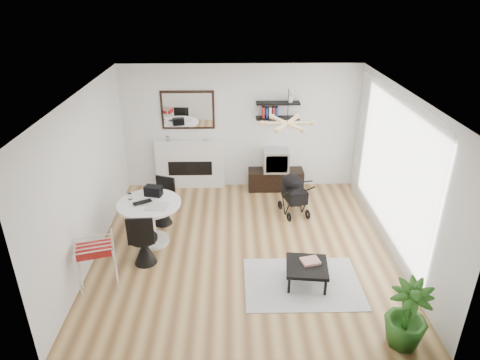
{
  "coord_description": "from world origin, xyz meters",
  "views": [
    {
      "loc": [
        -0.19,
        -6.22,
        4.25
      ],
      "look_at": [
        -0.05,
        0.4,
        1.11
      ],
      "focal_mm": 32.0,
      "sensor_mm": 36.0,
      "label": 1
    }
  ],
  "objects_px": {
    "dining_table": "(150,216)",
    "potted_plant": "(407,315)",
    "drying_rack": "(97,265)",
    "crt_tv": "(276,160)",
    "stroller": "(294,195)",
    "coffee_table": "(307,267)",
    "tv_console": "(276,179)",
    "fireplace": "(190,158)"
  },
  "relations": [
    {
      "from": "drying_rack",
      "to": "potted_plant",
      "type": "relative_size",
      "value": 0.88
    },
    {
      "from": "coffee_table",
      "to": "drying_rack",
      "type": "bearing_deg",
      "value": -178.5
    },
    {
      "from": "crt_tv",
      "to": "potted_plant",
      "type": "height_order",
      "value": "potted_plant"
    },
    {
      "from": "tv_console",
      "to": "potted_plant",
      "type": "height_order",
      "value": "potted_plant"
    },
    {
      "from": "potted_plant",
      "to": "crt_tv",
      "type": "bearing_deg",
      "value": 105.13
    },
    {
      "from": "dining_table",
      "to": "potted_plant",
      "type": "height_order",
      "value": "potted_plant"
    },
    {
      "from": "coffee_table",
      "to": "dining_table",
      "type": "bearing_deg",
      "value": 155.09
    },
    {
      "from": "dining_table",
      "to": "tv_console",
      "type": "bearing_deg",
      "value": 41.16
    },
    {
      "from": "tv_console",
      "to": "fireplace",
      "type": "bearing_deg",
      "value": 175.64
    },
    {
      "from": "fireplace",
      "to": "dining_table",
      "type": "relative_size",
      "value": 1.99
    },
    {
      "from": "crt_tv",
      "to": "dining_table",
      "type": "bearing_deg",
      "value": -138.78
    },
    {
      "from": "crt_tv",
      "to": "stroller",
      "type": "xyz_separation_m",
      "value": [
        0.26,
        -1.06,
        -0.31
      ]
    },
    {
      "from": "tv_console",
      "to": "drying_rack",
      "type": "xyz_separation_m",
      "value": [
        -2.95,
        -3.34,
        0.21
      ]
    },
    {
      "from": "crt_tv",
      "to": "coffee_table",
      "type": "relative_size",
      "value": 0.79
    },
    {
      "from": "fireplace",
      "to": "tv_console",
      "type": "xyz_separation_m",
      "value": [
        1.87,
        -0.14,
        -0.46
      ]
    },
    {
      "from": "dining_table",
      "to": "potted_plant",
      "type": "bearing_deg",
      "value": -33.85
    },
    {
      "from": "stroller",
      "to": "coffee_table",
      "type": "height_order",
      "value": "stroller"
    },
    {
      "from": "coffee_table",
      "to": "potted_plant",
      "type": "xyz_separation_m",
      "value": [
        1.04,
        -1.22,
        0.18
      ]
    },
    {
      "from": "crt_tv",
      "to": "potted_plant",
      "type": "distance_m",
      "value": 4.64
    },
    {
      "from": "stroller",
      "to": "potted_plant",
      "type": "distance_m",
      "value": 3.55
    },
    {
      "from": "crt_tv",
      "to": "stroller",
      "type": "distance_m",
      "value": 1.13
    },
    {
      "from": "dining_table",
      "to": "stroller",
      "type": "bearing_deg",
      "value": 21.2
    },
    {
      "from": "fireplace",
      "to": "crt_tv",
      "type": "relative_size",
      "value": 3.98
    },
    {
      "from": "dining_table",
      "to": "drying_rack",
      "type": "relative_size",
      "value": 1.31
    },
    {
      "from": "coffee_table",
      "to": "tv_console",
      "type": "bearing_deg",
      "value": 92.83
    },
    {
      "from": "tv_console",
      "to": "drying_rack",
      "type": "height_order",
      "value": "drying_rack"
    },
    {
      "from": "dining_table",
      "to": "coffee_table",
      "type": "xyz_separation_m",
      "value": [
        2.54,
        -1.18,
        -0.23
      ]
    },
    {
      "from": "potted_plant",
      "to": "fireplace",
      "type": "bearing_deg",
      "value": 123.63
    },
    {
      "from": "potted_plant",
      "to": "dining_table",
      "type": "bearing_deg",
      "value": 146.15
    },
    {
      "from": "drying_rack",
      "to": "crt_tv",
      "type": "bearing_deg",
      "value": 32.56
    },
    {
      "from": "coffee_table",
      "to": "potted_plant",
      "type": "distance_m",
      "value": 1.61
    },
    {
      "from": "drying_rack",
      "to": "stroller",
      "type": "xyz_separation_m",
      "value": [
        3.2,
        2.28,
        -0.06
      ]
    },
    {
      "from": "drying_rack",
      "to": "potted_plant",
      "type": "distance_m",
      "value": 4.31
    },
    {
      "from": "crt_tv",
      "to": "stroller",
      "type": "bearing_deg",
      "value": -76.24
    },
    {
      "from": "crt_tv",
      "to": "potted_plant",
      "type": "relative_size",
      "value": 0.58
    },
    {
      "from": "tv_console",
      "to": "potted_plant",
      "type": "relative_size",
      "value": 1.27
    },
    {
      "from": "stroller",
      "to": "tv_console",
      "type": "bearing_deg",
      "value": 89.33
    },
    {
      "from": "tv_console",
      "to": "crt_tv",
      "type": "bearing_deg",
      "value": -160.91
    },
    {
      "from": "fireplace",
      "to": "potted_plant",
      "type": "height_order",
      "value": "fireplace"
    },
    {
      "from": "stroller",
      "to": "coffee_table",
      "type": "distance_m",
      "value": 2.2
    },
    {
      "from": "dining_table",
      "to": "stroller",
      "type": "relative_size",
      "value": 1.25
    },
    {
      "from": "dining_table",
      "to": "coffee_table",
      "type": "relative_size",
      "value": 1.59
    }
  ]
}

